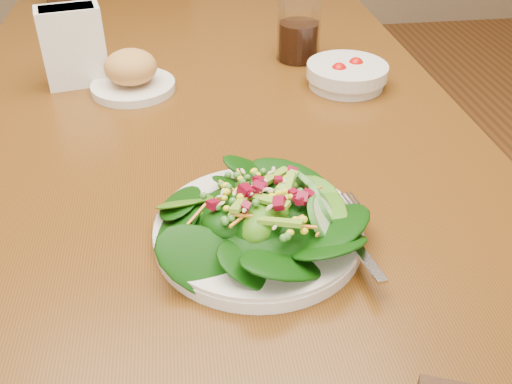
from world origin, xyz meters
The scene contains 8 objects.
ground_plane centered at (0.00, 0.00, 0.00)m, with size 5.00×5.00×0.00m, color #9C5824.
dining_table centered at (0.00, 0.00, 0.65)m, with size 0.90×1.40×0.75m.
chair_far centered at (-0.22, 0.83, 0.47)m, with size 0.51×0.51×0.88m.
salad_plate centered at (0.06, -0.36, 0.78)m, with size 0.26×0.26×0.07m.
bread_plate centered at (-0.12, 0.09, 0.78)m, with size 0.15×0.15×0.08m.
tomato_bowl centered at (0.27, 0.06, 0.77)m, with size 0.15×0.15×0.05m.
drinking_glass centered at (0.21, 0.20, 0.82)m, with size 0.09×0.09×0.15m.
napkin_holder centered at (-0.23, 0.14, 0.83)m, with size 0.12×0.08×0.14m.
Camera 1 is at (-0.03, -0.91, 1.21)m, focal length 40.00 mm.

